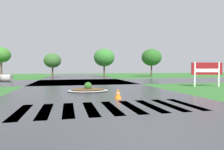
{
  "coord_description": "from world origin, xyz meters",
  "views": [
    {
      "loc": [
        -1.82,
        -4.17,
        1.69
      ],
      "look_at": [
        1.57,
        10.43,
        1.17
      ],
      "focal_mm": 30.72,
      "sensor_mm": 36.0,
      "label": 1
    }
  ],
  "objects": [
    {
      "name": "asphalt_roadway",
      "position": [
        0.0,
        10.0,
        0.0
      ],
      "size": [
        11.57,
        80.0,
        0.01
      ],
      "primitive_type": "cube",
      "color": "#35353A",
      "rests_on": "ground"
    },
    {
      "name": "ground_plane",
      "position": [
        0.0,
        0.0,
        -0.05
      ],
      "size": [
        120.0,
        120.0,
        0.1
      ],
      "primitive_type": "cube",
      "color": "#2D6628"
    },
    {
      "name": "median_island",
      "position": [
        -0.36,
        9.96,
        0.13
      ],
      "size": [
        3.01,
        2.3,
        0.68
      ],
      "color": "#9E9B93",
      "rests_on": "ground"
    },
    {
      "name": "crosswalk_stripes",
      "position": [
        0.0,
        3.8,
        0.0
      ],
      "size": [
        7.65,
        3.02,
        0.01
      ],
      "color": "white",
      "rests_on": "ground"
    },
    {
      "name": "drainage_pipe_stack",
      "position": [
        -10.15,
        22.71,
        0.46
      ],
      "size": [
        2.8,
        1.34,
        0.91
      ],
      "color": "#9E9B93",
      "rests_on": "ground"
    },
    {
      "name": "background_treeline",
      "position": [
        -4.2,
        32.05,
        3.96
      ],
      "size": [
        41.43,
        6.43,
        6.34
      ],
      "color": "#4C3823",
      "rests_on": "ground"
    },
    {
      "name": "asphalt_cross_road",
      "position": [
        0.0,
        20.16,
        0.0
      ],
      "size": [
        90.0,
        10.41,
        0.01
      ],
      "primitive_type": "cube",
      "color": "#35353A",
      "rests_on": "ground"
    },
    {
      "name": "estate_billboard",
      "position": [
        10.7,
        11.07,
        1.55
      ],
      "size": [
        2.76,
        0.75,
        2.28
      ],
      "rotation": [
        0.0,
        0.0,
        2.9
      ],
      "color": "white",
      "rests_on": "ground"
    },
    {
      "name": "traffic_cone",
      "position": [
        0.9,
        6.05,
        0.28
      ],
      "size": [
        0.38,
        0.38,
        0.59
      ],
      "color": "orange",
      "rests_on": "ground"
    }
  ]
}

